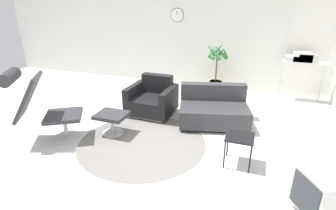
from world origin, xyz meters
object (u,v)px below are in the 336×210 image
(lounge_chair, at_px, (37,100))
(crt_television, at_px, (324,195))
(potted_plant, at_px, (216,70))
(ottoman, at_px, (112,118))
(shelf_unit, at_px, (303,59))
(couch_low, at_px, (213,110))
(armchair_red, at_px, (152,100))
(side_table, at_px, (240,140))

(lounge_chair, height_order, crt_television, lounge_chair)
(crt_television, relative_size, potted_plant, 0.50)
(lounge_chair, relative_size, potted_plant, 0.98)
(ottoman, bearing_deg, shelf_unit, 42.47)
(lounge_chair, height_order, couch_low, lounge_chair)
(armchair_red, height_order, side_table, armchair_red)
(armchair_red, height_order, shelf_unit, shelf_unit)
(ottoman, relative_size, armchair_red, 0.58)
(ottoman, bearing_deg, potted_plant, 65.33)
(couch_low, distance_m, potted_plant, 1.80)
(lounge_chair, bearing_deg, couch_low, 90.85)
(armchair_red, distance_m, potted_plant, 1.99)
(couch_low, xyz_separation_m, shelf_unit, (1.58, 1.85, 0.70))
(ottoman, height_order, armchair_red, armchair_red)
(shelf_unit, bearing_deg, side_table, -108.01)
(ottoman, xyz_separation_m, crt_television, (3.05, -0.92, 0.01))
(lounge_chair, height_order, ottoman, lounge_chair)
(armchair_red, bearing_deg, crt_television, 145.54)
(couch_low, xyz_separation_m, side_table, (0.58, -1.21, 0.13))
(lounge_chair, distance_m, side_table, 3.12)
(couch_low, relative_size, crt_television, 2.29)
(armchair_red, xyz_separation_m, potted_plant, (0.96, 1.72, 0.28))
(lounge_chair, xyz_separation_m, potted_plant, (2.22, 3.35, -0.15))
(armchair_red, xyz_separation_m, shelf_unit, (2.82, 1.82, 0.68))
(potted_plant, xyz_separation_m, shelf_unit, (1.86, 0.10, 0.40))
(potted_plant, distance_m, shelf_unit, 1.90)
(ottoman, distance_m, couch_low, 1.85)
(couch_low, height_order, shelf_unit, shelf_unit)
(couch_low, height_order, crt_television, couch_low)
(crt_television, distance_m, shelf_unit, 3.84)
(lounge_chair, xyz_separation_m, shelf_unit, (4.07, 3.45, 0.25))
(armchair_red, bearing_deg, lounge_chair, 53.45)
(armchair_red, bearing_deg, potted_plant, -118.03)
(side_table, bearing_deg, armchair_red, 145.64)
(ottoman, bearing_deg, couch_low, 33.12)
(lounge_chair, xyz_separation_m, armchair_red, (1.26, 1.63, -0.43))
(crt_television, distance_m, potted_plant, 4.10)
(lounge_chair, relative_size, side_table, 2.72)
(lounge_chair, distance_m, shelf_unit, 5.34)
(ottoman, xyz_separation_m, side_table, (2.13, -0.20, 0.10))
(armchair_red, bearing_deg, shelf_unit, -146.01)
(ottoman, bearing_deg, side_table, -5.48)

